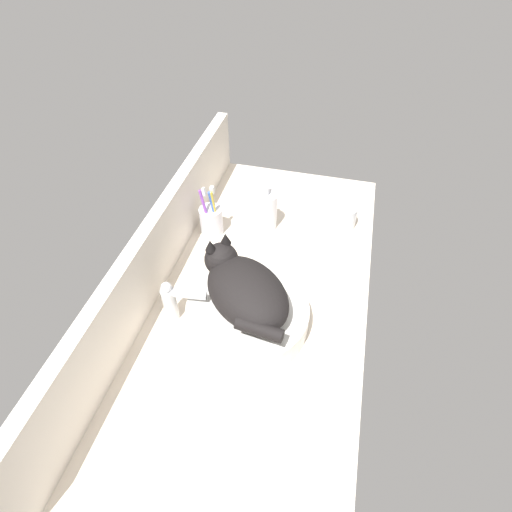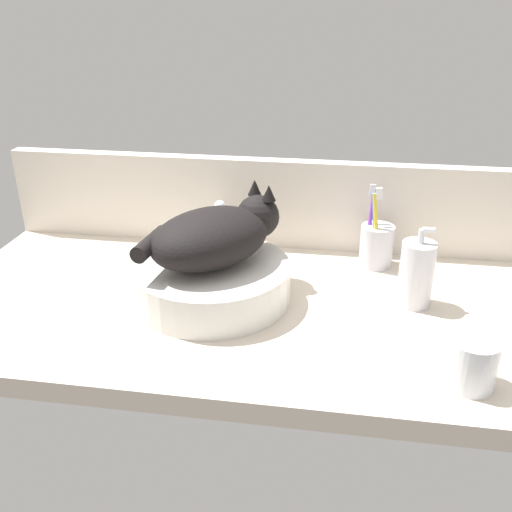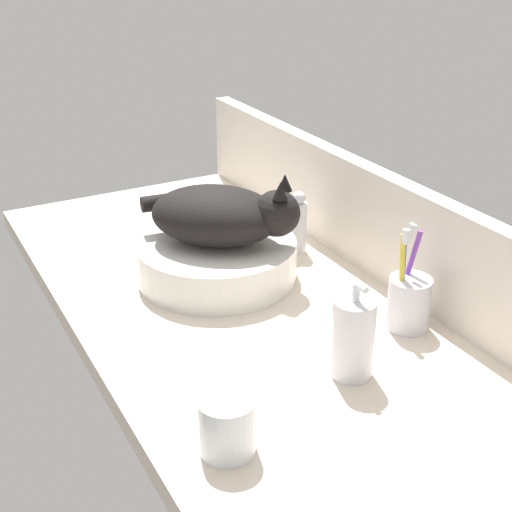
% 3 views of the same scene
% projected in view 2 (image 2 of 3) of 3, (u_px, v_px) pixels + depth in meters
% --- Properties ---
extents(ground_plane, '(1.29, 0.61, 0.04)m').
position_uv_depth(ground_plane, '(258.00, 311.00, 1.14)').
color(ground_plane, beige).
extents(backsplash_panel, '(1.29, 0.04, 0.21)m').
position_uv_depth(backsplash_panel, '(276.00, 203.00, 1.35)').
color(backsplash_panel, silver).
rests_on(backsplash_panel, ground_plane).
extents(sink_basin, '(0.31, 0.31, 0.08)m').
position_uv_depth(sink_basin, '(212.00, 281.00, 1.13)').
color(sink_basin, silver).
rests_on(sink_basin, ground_plane).
extents(cat, '(0.29, 0.30, 0.14)m').
position_uv_depth(cat, '(216.00, 235.00, 1.10)').
color(cat, black).
rests_on(cat, sink_basin).
extents(faucet, '(0.04, 0.12, 0.14)m').
position_uv_depth(faucet, '(220.00, 228.00, 1.29)').
color(faucet, silver).
rests_on(faucet, ground_plane).
extents(soap_dispenser, '(0.07, 0.07, 0.16)m').
position_uv_depth(soap_dispenser, '(416.00, 274.00, 1.10)').
color(soap_dispenser, silver).
rests_on(soap_dispenser, ground_plane).
extents(toothbrush_cup, '(0.07, 0.07, 0.19)m').
position_uv_depth(toothbrush_cup, '(376.00, 244.00, 1.26)').
color(toothbrush_cup, silver).
rests_on(toothbrush_cup, ground_plane).
extents(water_glass, '(0.08, 0.08, 0.08)m').
position_uv_depth(water_glass, '(471.00, 366.00, 0.88)').
color(water_glass, white).
rests_on(water_glass, ground_plane).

